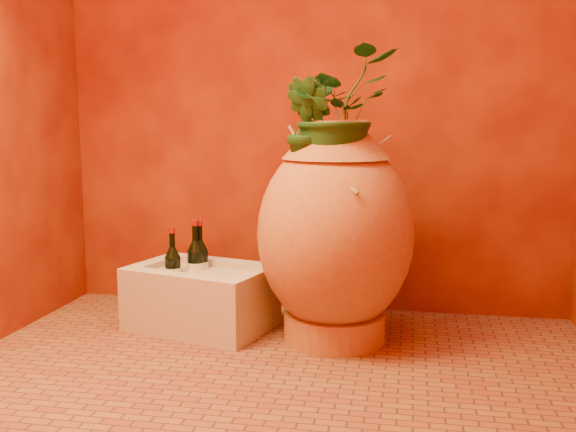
% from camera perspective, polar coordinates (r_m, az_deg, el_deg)
% --- Properties ---
extents(floor, '(2.50, 2.50, 0.00)m').
position_cam_1_polar(floor, '(2.40, -1.65, -14.63)').
color(floor, brown).
rests_on(floor, ground).
extents(wall_back, '(2.50, 0.02, 2.50)m').
position_cam_1_polar(wall_back, '(3.21, 2.24, 13.98)').
color(wall_back, '#5D0E05').
rests_on(wall_back, ground).
extents(amphora, '(0.84, 0.84, 0.95)m').
position_cam_1_polar(amphora, '(2.72, 4.23, -1.52)').
color(amphora, '#B17532').
rests_on(amphora, floor).
extents(stone_basin, '(0.70, 0.57, 0.29)m').
position_cam_1_polar(stone_basin, '(2.98, -7.72, -7.27)').
color(stone_basin, beige).
rests_on(stone_basin, floor).
extents(wine_bottle_a, '(0.08, 0.08, 0.33)m').
position_cam_1_polar(wine_bottle_a, '(3.04, -7.82, -4.30)').
color(wine_bottle_a, black).
rests_on(wine_bottle_a, stone_basin).
extents(wine_bottle_b, '(0.08, 0.08, 0.31)m').
position_cam_1_polar(wine_bottle_b, '(2.97, -10.19, -4.81)').
color(wine_bottle_b, black).
rests_on(wine_bottle_b, stone_basin).
extents(wine_bottle_c, '(0.08, 0.08, 0.33)m').
position_cam_1_polar(wine_bottle_c, '(3.02, -8.20, -4.38)').
color(wine_bottle_c, black).
rests_on(wine_bottle_c, stone_basin).
extents(wall_tap, '(0.07, 0.15, 0.16)m').
position_cam_1_polar(wall_tap, '(3.10, 4.35, 5.01)').
color(wall_tap, '#AB6E27').
rests_on(wall_tap, wall_back).
extents(plant_main, '(0.60, 0.61, 0.51)m').
position_cam_1_polar(plant_main, '(2.66, 4.31, 9.21)').
color(plant_main, '#17411A').
rests_on(plant_main, amphora).
extents(plant_side, '(0.28, 0.29, 0.41)m').
position_cam_1_polar(plant_side, '(2.61, 2.00, 7.75)').
color(plant_side, '#17411A').
rests_on(plant_side, amphora).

